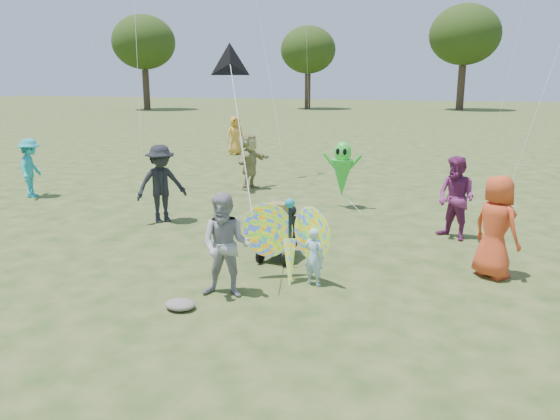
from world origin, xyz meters
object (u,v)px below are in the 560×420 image
at_px(adult_man, 226,246).
at_px(crowd_a, 496,227).
at_px(crowd_i, 31,168).
at_px(butterfly_kite, 290,242).
at_px(crowd_d, 250,162).
at_px(jogging_stroller, 280,226).
at_px(crowd_g, 235,136).
at_px(child_girl, 314,257).
at_px(crowd_b, 161,184).
at_px(crowd_e, 456,198).
at_px(alien_kite, 342,171).

relative_size(adult_man, crowd_a, 0.93).
xyz_separation_m(crowd_i, butterfly_kite, (8.96, -4.00, -0.15)).
relative_size(adult_man, butterfly_kite, 0.94).
bearing_deg(crowd_d, crowd_i, 129.46).
height_order(crowd_d, jogging_stroller, crowd_d).
bearing_deg(crowd_g, child_girl, -109.55).
height_order(crowd_a, crowd_d, crowd_a).
bearing_deg(butterfly_kite, crowd_i, 155.95).
xyz_separation_m(crowd_b, crowd_d, (0.52, 4.29, -0.06)).
bearing_deg(crowd_e, jogging_stroller, -105.71).
xyz_separation_m(adult_man, crowd_e, (3.26, 4.38, 0.06)).
xyz_separation_m(crowd_b, jogging_stroller, (3.47, -1.65, -0.30)).
height_order(child_girl, crowd_i, crowd_i).
distance_m(crowd_d, jogging_stroller, 6.64).
bearing_deg(adult_man, child_girl, 28.61).
bearing_deg(crowd_g, butterfly_kite, -110.85).
distance_m(crowd_g, alien_kite, 10.90).
bearing_deg(crowd_e, crowd_a, -35.60).
bearing_deg(crowd_a, crowd_d, 1.65).
bearing_deg(butterfly_kite, crowd_b, 145.78).
bearing_deg(crowd_i, crowd_a, -125.47).
xyz_separation_m(child_girl, crowd_i, (-9.40, 4.06, 0.35)).
bearing_deg(alien_kite, adult_man, -93.68).
relative_size(adult_man, jogging_stroller, 1.50).
relative_size(crowd_g, jogging_stroller, 1.54).
bearing_deg(crowd_g, crowd_b, -122.53).
distance_m(crowd_e, jogging_stroller, 3.89).
height_order(crowd_e, butterfly_kite, crowd_e).
distance_m(crowd_e, alien_kite, 3.50).
height_order(adult_man, crowd_b, crowd_b).
height_order(adult_man, crowd_e, crowd_e).
relative_size(crowd_a, crowd_g, 1.05).
bearing_deg(adult_man, butterfly_kite, 43.48).
xyz_separation_m(crowd_g, butterfly_kite, (7.00, -14.08, -0.16)).
distance_m(crowd_b, crowd_d, 4.33).
bearing_deg(crowd_e, adult_man, -89.97).
bearing_deg(crowd_g, jogging_stroller, -110.85).
relative_size(child_girl, jogging_stroller, 0.89).
relative_size(crowd_b, crowd_i, 1.09).
relative_size(child_girl, crowd_a, 0.55).
bearing_deg(crowd_i, crowd_d, -84.02).
xyz_separation_m(adult_man, butterfly_kite, (0.73, 0.93, -0.14)).
distance_m(crowd_a, crowd_b, 7.37).
relative_size(adult_man, crowd_b, 0.90).
bearing_deg(crowd_e, crowd_d, -173.95).
relative_size(child_girl, crowd_e, 0.55).
relative_size(adult_man, crowd_i, 0.98).
bearing_deg(crowd_b, alien_kite, -11.36).
bearing_deg(crowd_i, crowd_g, -33.96).
height_order(child_girl, adult_man, adult_man).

